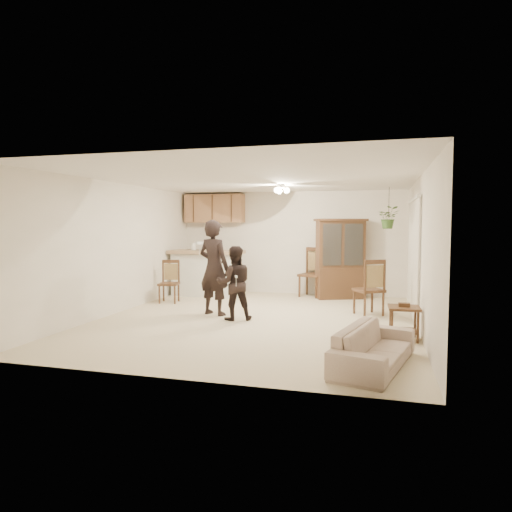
% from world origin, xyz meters
% --- Properties ---
extents(floor, '(6.50, 6.50, 0.00)m').
position_xyz_m(floor, '(0.00, 0.00, 0.00)').
color(floor, beige).
rests_on(floor, ground).
extents(ceiling, '(5.50, 6.50, 0.02)m').
position_xyz_m(ceiling, '(0.00, 0.00, 2.50)').
color(ceiling, silver).
rests_on(ceiling, wall_back).
extents(wall_back, '(5.50, 0.02, 2.50)m').
position_xyz_m(wall_back, '(0.00, 3.25, 1.25)').
color(wall_back, white).
rests_on(wall_back, ground).
extents(wall_front, '(5.50, 0.02, 2.50)m').
position_xyz_m(wall_front, '(0.00, -3.25, 1.25)').
color(wall_front, white).
rests_on(wall_front, ground).
extents(wall_left, '(0.02, 6.50, 2.50)m').
position_xyz_m(wall_left, '(-2.75, 0.00, 1.25)').
color(wall_left, white).
rests_on(wall_left, ground).
extents(wall_right, '(0.02, 6.50, 2.50)m').
position_xyz_m(wall_right, '(2.75, 0.00, 1.25)').
color(wall_right, white).
rests_on(wall_right, ground).
extents(breakfast_bar, '(1.60, 0.55, 1.00)m').
position_xyz_m(breakfast_bar, '(-1.85, 2.35, 0.50)').
color(breakfast_bar, silver).
rests_on(breakfast_bar, floor).
extents(bar_top, '(1.75, 0.70, 0.08)m').
position_xyz_m(bar_top, '(-1.85, 2.35, 1.05)').
color(bar_top, tan).
rests_on(bar_top, breakfast_bar).
extents(upper_cabinets, '(1.50, 0.34, 0.70)m').
position_xyz_m(upper_cabinets, '(-1.90, 3.07, 2.10)').
color(upper_cabinets, '#976842').
rests_on(upper_cabinets, wall_back).
extents(vertical_blinds, '(0.06, 2.30, 2.10)m').
position_xyz_m(vertical_blinds, '(2.71, 0.90, 1.10)').
color(vertical_blinds, beige).
rests_on(vertical_blinds, wall_right).
extents(ceiling_fixture, '(0.36, 0.36, 0.20)m').
position_xyz_m(ceiling_fixture, '(0.20, 1.20, 2.40)').
color(ceiling_fixture, '#FAE2BC').
rests_on(ceiling_fixture, ceiling).
extents(hanging_plant, '(0.43, 0.37, 0.48)m').
position_xyz_m(hanging_plant, '(2.30, 2.40, 1.85)').
color(hanging_plant, '#335823').
rests_on(hanging_plant, ceiling).
extents(plant_cord, '(0.01, 0.01, 0.65)m').
position_xyz_m(plant_cord, '(2.30, 2.40, 2.17)').
color(plant_cord, '#29241E').
rests_on(plant_cord, ceiling).
extents(sofa, '(1.17, 2.00, 0.73)m').
position_xyz_m(sofa, '(2.08, -2.22, 0.37)').
color(sofa, beige).
rests_on(sofa, floor).
extents(adult, '(0.76, 0.62, 1.80)m').
position_xyz_m(adult, '(-0.88, 0.25, 0.90)').
color(adult, black).
rests_on(adult, floor).
extents(child, '(0.81, 0.73, 1.35)m').
position_xyz_m(child, '(-0.37, -0.09, 0.68)').
color(child, black).
rests_on(child, floor).
extents(china_hutch, '(1.24, 0.84, 1.83)m').
position_xyz_m(china_hutch, '(1.26, 2.80, 0.90)').
color(china_hutch, '#3E2916').
rests_on(china_hutch, floor).
extents(side_table, '(0.47, 0.47, 0.55)m').
position_xyz_m(side_table, '(2.49, -0.77, 0.26)').
color(side_table, '#3E2916').
rests_on(side_table, floor).
extents(chair_bar, '(0.48, 0.48, 0.92)m').
position_xyz_m(chair_bar, '(-2.29, 1.25, 0.26)').
color(chair_bar, '#3E2916').
rests_on(chair_bar, floor).
extents(chair_hutch_left, '(0.63, 0.63, 1.16)m').
position_xyz_m(chair_hutch_left, '(0.58, 2.89, 0.33)').
color(chair_hutch_left, '#3E2916').
rests_on(chair_hutch_left, floor).
extents(chair_hutch_right, '(0.65, 0.65, 1.06)m').
position_xyz_m(chair_hutch_right, '(1.94, 0.99, 0.30)').
color(chair_hutch_right, '#3E2916').
rests_on(chair_hutch_right, floor).
extents(controller_adult, '(0.09, 0.16, 0.05)m').
position_xyz_m(controller_adult, '(-1.01, -0.15, 1.37)').
color(controller_adult, white).
rests_on(controller_adult, adult).
extents(controller_child, '(0.08, 0.12, 0.04)m').
position_xyz_m(controller_child, '(-0.24, -0.37, 0.81)').
color(controller_child, white).
rests_on(controller_child, child).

